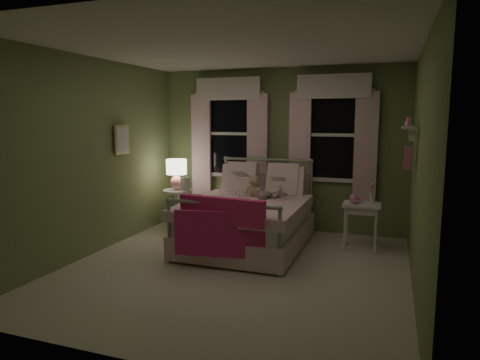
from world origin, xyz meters
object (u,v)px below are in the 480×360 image
at_px(nightstand_right, 362,210).
at_px(nightstand_left, 177,204).
at_px(child_right, 276,177).
at_px(teddy_bear, 254,188).
at_px(table_lamp, 177,171).
at_px(bed, 248,220).
at_px(child_left, 240,178).

bearing_deg(nightstand_right, nightstand_left, 177.40).
bearing_deg(child_right, nightstand_left, 20.07).
height_order(teddy_bear, table_lamp, table_lamp).
height_order(nightstand_left, nightstand_right, same).
bearing_deg(table_lamp, child_right, -3.15).
xyz_separation_m(bed, table_lamp, (-1.40, 0.51, 0.57)).
relative_size(bed, teddy_bear, 6.43).
bearing_deg(child_right, nightstand_right, -158.62).
xyz_separation_m(teddy_bear, table_lamp, (-1.40, 0.25, 0.16)).
distance_m(teddy_bear, nightstand_left, 1.47).
distance_m(bed, child_left, 0.73).
relative_size(child_left, child_right, 0.90).
xyz_separation_m(teddy_bear, nightstand_left, (-1.40, 0.25, -0.37)).
bearing_deg(teddy_bear, table_lamp, 169.82).
bearing_deg(child_left, nightstand_right, 159.20).
distance_m(child_left, child_right, 0.56).
relative_size(teddy_bear, nightstand_left, 0.49).
xyz_separation_m(bed, teddy_bear, (0.00, 0.26, 0.41)).
bearing_deg(teddy_bear, child_right, 29.50).
xyz_separation_m(child_left, nightstand_left, (-1.12, 0.09, -0.50)).
bearing_deg(table_lamp, bed, -20.19).
xyz_separation_m(child_right, teddy_bear, (-0.28, -0.16, -0.16)).
bearing_deg(table_lamp, nightstand_left, 0.00).
relative_size(bed, table_lamp, 4.16).
bearing_deg(nightstand_right, child_right, 178.16).
bearing_deg(child_right, bed, 79.62).
relative_size(bed, nightstand_left, 3.13).
bearing_deg(nightstand_right, teddy_bear, -175.52).
height_order(nightstand_left, table_lamp, table_lamp).
bearing_deg(bed, child_left, 123.60).
distance_m(table_lamp, nightstand_right, 2.94).
relative_size(bed, nightstand_right, 3.18).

